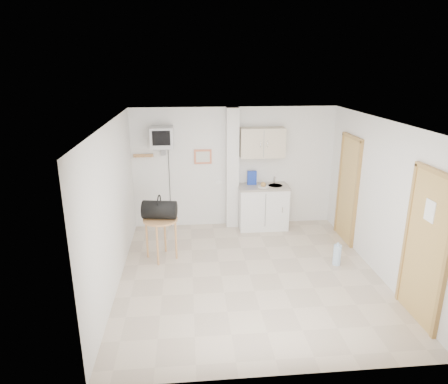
{
  "coord_description": "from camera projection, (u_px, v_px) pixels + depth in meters",
  "views": [
    {
      "loc": [
        -0.96,
        -5.78,
        3.3
      ],
      "look_at": [
        -0.37,
        0.6,
        1.25
      ],
      "focal_mm": 32.0,
      "sensor_mm": 36.0,
      "label": 1
    }
  ],
  "objects": [
    {
      "name": "room_envelope",
      "position": [
        266.0,
        183.0,
        6.21
      ],
      "size": [
        4.24,
        4.54,
        2.55
      ],
      "color": "white",
      "rests_on": "ground"
    },
    {
      "name": "crt_television",
      "position": [
        162.0,
        138.0,
        7.77
      ],
      "size": [
        0.44,
        0.45,
        2.15
      ],
      "color": "slate",
      "rests_on": "ground"
    },
    {
      "name": "kitchenette",
      "position": [
        263.0,
        191.0,
        8.28
      ],
      "size": [
        1.03,
        0.58,
        2.1
      ],
      "color": "white",
      "rests_on": "ground"
    },
    {
      "name": "duffel_bag",
      "position": [
        159.0,
        210.0,
        6.89
      ],
      "size": [
        0.62,
        0.41,
        0.43
      ],
      "rotation": [
        0.0,
        0.0,
        -0.16
      ],
      "color": "black",
      "rests_on": "round_table"
    },
    {
      "name": "round_table",
      "position": [
        161.0,
        225.0,
        6.95
      ],
      "size": [
        0.6,
        0.6,
        0.75
      ],
      "rotation": [
        0.0,
        0.0,
        -0.2
      ],
      "color": "tan",
      "rests_on": "ground"
    },
    {
      "name": "water_bottle",
      "position": [
        337.0,
        255.0,
        6.85
      ],
      "size": [
        0.14,
        0.14,
        0.41
      ],
      "color": "#ABC9E8",
      "rests_on": "ground"
    },
    {
      "name": "ground",
      "position": [
        249.0,
        275.0,
        6.57
      ],
      "size": [
        4.5,
        4.5,
        0.0
      ],
      "primitive_type": "plane",
      "color": "#C6B39C",
      "rests_on": "ground"
    }
  ]
}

